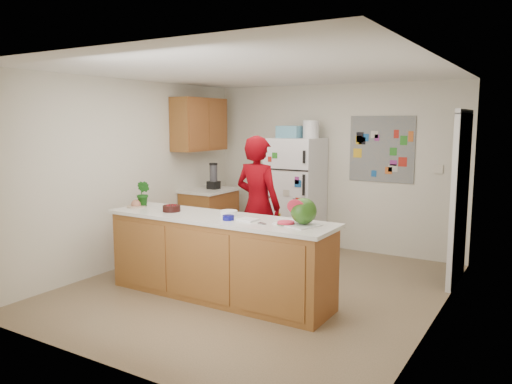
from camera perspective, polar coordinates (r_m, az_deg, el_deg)
The scene contains 26 objects.
floor at distance 6.01m, azimuth 0.13°, elevation -10.95°, with size 4.00×4.50×0.02m, color brown.
wall_back at distance 7.73m, azimuth 8.81°, elevation 2.81°, with size 4.00×0.02×2.50m, color beige.
wall_left at distance 6.97m, azimuth -14.19°, elevation 2.08°, with size 0.02×4.50×2.50m, color beige.
wall_right at distance 5.00m, azimuth 20.28°, elevation -0.47°, with size 0.02×4.50×2.50m, color beige.
ceiling at distance 5.70m, azimuth 0.14°, elevation 13.73°, with size 4.00×4.50×0.02m, color white.
doorway at distance 6.45m, azimuth 22.44°, elevation -0.81°, with size 0.03×0.85×2.04m, color black.
peninsula_base at distance 5.58m, azimuth -4.32°, elevation -7.64°, with size 2.60×0.62×0.88m, color brown.
peninsula_top at distance 5.47m, azimuth -4.38°, elevation -3.00°, with size 2.68×0.70×0.04m, color silver.
side_counter_base at distance 7.89m, azimuth -5.35°, elevation -3.04°, with size 0.60×0.80×0.86m, color brown.
side_counter_top at distance 7.82m, azimuth -5.39°, elevation 0.20°, with size 0.64×0.84×0.04m, color silver.
upper_cabinets at distance 7.78m, azimuth -6.49°, elevation 7.68°, with size 0.35×1.00×0.80m, color brown.
refrigerator at distance 7.62m, azimuth 4.52°, elevation -0.22°, with size 0.75×0.70×1.70m, color silver.
fridge_top_bin at distance 7.59m, azimuth 3.92°, elevation 6.88°, with size 0.35×0.28×0.18m, color #5999B2.
photo_collage at distance 7.44m, azimuth 14.16°, elevation 4.77°, with size 0.95×0.01×0.95m, color slate.
person at distance 6.34m, azimuth 0.21°, elevation -1.56°, with size 0.65×0.42×1.77m, color #5F0006.
blender_appliance at distance 7.80m, azimuth -4.88°, elevation 1.75°, with size 0.12×0.12×0.38m, color black.
cutting_board at distance 5.02m, azimuth 4.72°, elevation -3.71°, with size 0.41×0.30×0.01m, color silver.
watermelon at distance 4.99m, azimuth 5.46°, elevation -2.18°, with size 0.26×0.26×0.26m, color #1D5F12.
watermelon_slice at distance 5.02m, azimuth 3.43°, elevation -3.50°, with size 0.17×0.17×0.02m, color red.
cherry_bowl at distance 5.82m, azimuth -9.63°, elevation -1.86°, with size 0.20×0.20×0.07m, color black.
white_bowl at distance 5.48m, azimuth -3.12°, elevation -2.43°, with size 0.19×0.19×0.06m, color white.
cobalt_bowl at distance 5.26m, azimuth -3.19°, elevation -2.95°, with size 0.12×0.12×0.05m, color #0A0A66.
plate at distance 6.22m, azimuth -13.53°, elevation -1.59°, with size 0.23×0.23×0.02m, color #BCB08F.
paper_towel at distance 5.21m, azimuth -0.94°, elevation -3.19°, with size 0.19×0.17×0.02m, color silver.
keys at distance 5.05m, azimuth 0.68°, elevation -3.62°, with size 0.09×0.04×0.01m, color slate.
potted_plant at distance 6.20m, azimuth -12.75°, elevation -0.18°, with size 0.17×0.14×0.32m, color #104212.
Camera 1 is at (2.93, -4.86, 1.95)m, focal length 35.00 mm.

